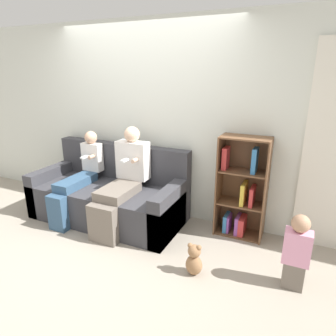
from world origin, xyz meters
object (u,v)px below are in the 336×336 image
object	(u,v)px
bookshelf	(242,191)
teddy_bear	(194,260)
child_seated	(78,177)
toddler_standing	(297,252)
couch	(110,196)
adult_seated	(123,179)

from	to	relation	value
bookshelf	teddy_bear	bearing A→B (deg)	-102.88
bookshelf	teddy_bear	xyz separation A→B (m)	(-0.23, -0.99, -0.40)
child_seated	toddler_standing	distance (m)	2.76
toddler_standing	couch	bearing A→B (deg)	169.34
adult_seated	bookshelf	xyz separation A→B (m)	(1.39, 0.43, -0.08)
teddy_bear	adult_seated	bearing A→B (deg)	154.27
bookshelf	adult_seated	bearing A→B (deg)	-162.78
bookshelf	couch	bearing A→B (deg)	-169.12
couch	teddy_bear	world-z (taller)	couch
child_seated	toddler_standing	size ratio (longest dim) A/B	1.53
child_seated	toddler_standing	world-z (taller)	child_seated
toddler_standing	teddy_bear	bearing A→B (deg)	-166.05
couch	child_seated	distance (m)	0.49
adult_seated	teddy_bear	xyz separation A→B (m)	(1.16, -0.56, -0.48)
bookshelf	child_seated	bearing A→B (deg)	-167.16
bookshelf	teddy_bear	size ratio (longest dim) A/B	3.59
adult_seated	toddler_standing	world-z (taller)	adult_seated
adult_seated	child_seated	world-z (taller)	adult_seated
adult_seated	teddy_bear	size ratio (longest dim) A/B	3.69
toddler_standing	bookshelf	bearing A→B (deg)	130.94
couch	bookshelf	xyz separation A→B (m)	(1.69, 0.32, 0.25)
couch	adult_seated	world-z (taller)	adult_seated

